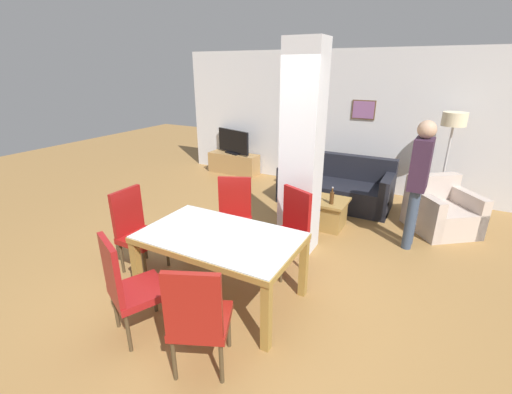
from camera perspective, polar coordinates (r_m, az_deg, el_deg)
ground_plane at (r=3.96m, az=-5.66°, el=-16.02°), size 18.00×18.00×0.00m
back_wall at (r=7.25m, az=13.81°, el=12.20°), size 7.20×0.09×2.70m
divider_pillar at (r=4.43m, az=7.64°, el=7.35°), size 0.47×0.40×2.70m
dining_table at (r=3.63m, az=-6.00°, el=-8.34°), size 1.64×0.99×0.75m
dining_chair_far_right at (r=4.17m, az=5.48°, el=-5.16°), size 0.61×0.61×1.02m
dining_chair_near_left at (r=3.36m, az=-20.50°, el=-13.50°), size 0.61×0.61×1.02m
dining_chair_far_left at (r=4.54m, az=-3.71°, el=-2.83°), size 0.61×0.61×1.02m
dining_chair_near_right at (r=2.86m, az=-9.64°, el=-19.06°), size 0.61×0.61×1.02m
dining_chair_head_left at (r=4.40m, az=-19.30°, el=-4.89°), size 0.46×0.46×1.02m
sofa at (r=6.45m, az=13.13°, el=1.51°), size 1.95×0.90×0.86m
armchair at (r=5.96m, az=28.41°, el=-2.27°), size 1.18×1.18×0.80m
coffee_table at (r=5.50m, az=10.75°, el=-2.42°), size 0.80×0.57×0.45m
bottle at (r=5.22m, az=12.53°, el=-0.07°), size 0.06×0.06×0.27m
tv_stand at (r=8.16m, az=-3.72°, el=5.64°), size 1.20×0.40×0.47m
tv_screen at (r=8.04m, az=-3.81°, el=9.10°), size 0.96×0.34×0.55m
floor_lamp at (r=6.58m, az=29.95°, el=9.92°), size 0.38×0.38×1.69m
standing_person at (r=4.99m, az=25.48°, el=3.07°), size 0.24×0.39×1.75m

